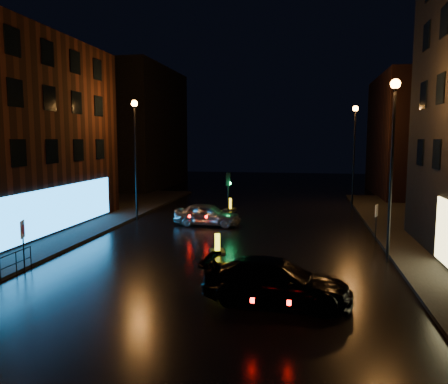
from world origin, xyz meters
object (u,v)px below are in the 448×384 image
at_px(road_sign_left, 23,234).
at_px(road_sign_right, 376,214).
at_px(bollard_far, 230,207).
at_px(traffic_signal, 228,216).
at_px(dark_sedan, 277,281).
at_px(silver_hatchback, 207,214).
at_px(bollard_near, 217,248).

bearing_deg(road_sign_left, road_sign_right, 7.42).
xyz_separation_m(bollard_far, road_sign_right, (9.93, -9.24, 1.34)).
xyz_separation_m(traffic_signal, road_sign_left, (-6.70, -12.61, 1.18)).
height_order(dark_sedan, bollard_far, dark_sedan).
relative_size(silver_hatchback, road_sign_left, 1.94).
bearing_deg(dark_sedan, traffic_signal, 21.09).
xyz_separation_m(silver_hatchback, dark_sedan, (5.42, -13.01, 0.02)).
relative_size(dark_sedan, bollard_near, 4.15).
bearing_deg(silver_hatchback, bollard_far, -0.78).
relative_size(traffic_signal, road_sign_right, 1.67).
distance_m(bollard_near, road_sign_right, 9.34).
bearing_deg(road_sign_right, traffic_signal, 0.37).
bearing_deg(silver_hatchback, traffic_signal, -43.75).
relative_size(bollard_far, road_sign_right, 0.59).
height_order(silver_hatchback, road_sign_left, road_sign_left).
height_order(bollard_far, road_sign_right, road_sign_right).
height_order(bollard_near, bollard_far, bollard_near).
distance_m(silver_hatchback, bollard_far, 6.71).
height_order(traffic_signal, bollard_far, traffic_signal).
height_order(dark_sedan, road_sign_right, road_sign_right).
distance_m(traffic_signal, road_sign_right, 9.88).
height_order(traffic_signal, silver_hatchback, traffic_signal).
relative_size(dark_sedan, road_sign_right, 2.53).
distance_m(bollard_near, road_sign_left, 9.03).
bearing_deg(bollard_far, dark_sedan, -61.45).
xyz_separation_m(dark_sedan, road_sign_right, (4.88, 10.46, 0.79)).
xyz_separation_m(silver_hatchback, bollard_near, (2.03, -6.68, -0.53)).
distance_m(dark_sedan, road_sign_left, 11.06).
xyz_separation_m(traffic_signal, road_sign_right, (9.10, -3.71, 1.04)).
bearing_deg(traffic_signal, bollard_far, 98.57).
bearing_deg(bollard_far, road_sign_right, -28.75).
bearing_deg(traffic_signal, road_sign_right, -22.21).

